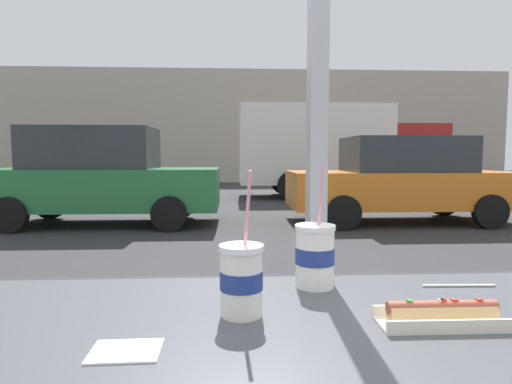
{
  "coord_description": "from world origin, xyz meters",
  "views": [
    {
      "loc": [
        -0.24,
        -1.17,
        1.35
      ],
      "look_at": [
        -0.04,
        2.59,
        1.04
      ],
      "focal_mm": 30.2,
      "sensor_mm": 36.0,
      "label": 1
    }
  ],
  "objects_px": {
    "parked_car_green": "(100,177)",
    "parked_car_orange": "(401,179)",
    "box_truck": "(335,148)",
    "hotdog_tray_far": "(442,314)",
    "soda_cup_left": "(241,279)",
    "soda_cup_right": "(315,255)"
  },
  "relations": [
    {
      "from": "parked_car_green",
      "to": "parked_car_orange",
      "type": "bearing_deg",
      "value": 0.0
    },
    {
      "from": "box_truck",
      "to": "hotdog_tray_far",
      "type": "bearing_deg",
      "value": -102.53
    },
    {
      "from": "soda_cup_left",
      "to": "parked_car_green",
      "type": "relative_size",
      "value": 0.07
    },
    {
      "from": "soda_cup_left",
      "to": "box_truck",
      "type": "bearing_deg",
      "value": 75.75
    },
    {
      "from": "soda_cup_left",
      "to": "box_truck",
      "type": "xyz_separation_m",
      "value": [
        3.33,
        13.12,
        0.51
      ]
    },
    {
      "from": "soda_cup_right",
      "to": "hotdog_tray_far",
      "type": "bearing_deg",
      "value": -52.44
    },
    {
      "from": "hotdog_tray_far",
      "to": "box_truck",
      "type": "xyz_separation_m",
      "value": [
        2.93,
        13.2,
        0.57
      ]
    },
    {
      "from": "soda_cup_left",
      "to": "parked_car_green",
      "type": "xyz_separation_m",
      "value": [
        -2.6,
        7.64,
        -0.15
      ]
    },
    {
      "from": "soda_cup_right",
      "to": "box_truck",
      "type": "xyz_separation_m",
      "value": [
        3.14,
        12.93,
        0.51
      ]
    },
    {
      "from": "soda_cup_right",
      "to": "hotdog_tray_far",
      "type": "relative_size",
      "value": 1.26
    },
    {
      "from": "hotdog_tray_far",
      "to": "parked_car_green",
      "type": "xyz_separation_m",
      "value": [
        -3.0,
        7.72,
        -0.1
      ]
    },
    {
      "from": "soda_cup_left",
      "to": "hotdog_tray_far",
      "type": "xyz_separation_m",
      "value": [
        0.4,
        -0.08,
        -0.06
      ]
    },
    {
      "from": "parked_car_green",
      "to": "soda_cup_right",
      "type": "bearing_deg",
      "value": -69.48
    },
    {
      "from": "parked_car_orange",
      "to": "parked_car_green",
      "type": "bearing_deg",
      "value": -180.0
    },
    {
      "from": "soda_cup_right",
      "to": "parked_car_green",
      "type": "bearing_deg",
      "value": 110.52
    },
    {
      "from": "soda_cup_left",
      "to": "parked_car_orange",
      "type": "height_order",
      "value": "parked_car_orange"
    },
    {
      "from": "soda_cup_left",
      "to": "soda_cup_right",
      "type": "distance_m",
      "value": 0.27
    },
    {
      "from": "parked_car_orange",
      "to": "box_truck",
      "type": "xyz_separation_m",
      "value": [
        -0.06,
        5.48,
        0.73
      ]
    },
    {
      "from": "hotdog_tray_far",
      "to": "parked_car_orange",
      "type": "height_order",
      "value": "parked_car_orange"
    },
    {
      "from": "hotdog_tray_far",
      "to": "soda_cup_left",
      "type": "bearing_deg",
      "value": 169.0
    },
    {
      "from": "soda_cup_right",
      "to": "parked_car_green",
      "type": "xyz_separation_m",
      "value": [
        -2.79,
        7.45,
        -0.16
      ]
    },
    {
      "from": "box_truck",
      "to": "parked_car_orange",
      "type": "bearing_deg",
      "value": -89.37
    }
  ]
}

